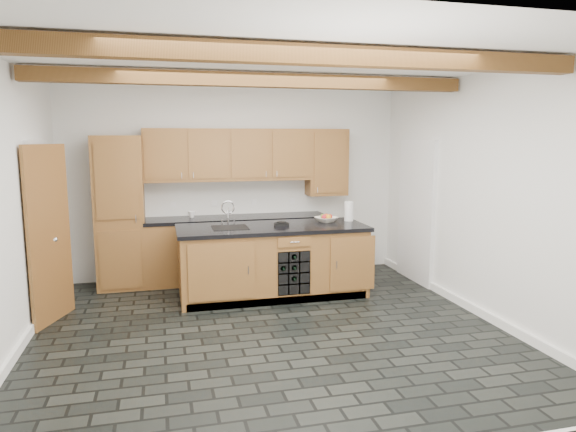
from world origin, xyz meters
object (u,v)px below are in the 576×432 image
(kitchen_scale, at_px, (281,224))
(island, at_px, (273,261))
(paper_towel, at_px, (349,211))
(fruit_bowl, at_px, (326,219))

(kitchen_scale, bearing_deg, island, 176.53)
(island, bearing_deg, paper_towel, 8.46)
(island, relative_size, fruit_bowl, 8.53)
(kitchen_scale, distance_m, fruit_bowl, 0.68)
(kitchen_scale, bearing_deg, paper_towel, 12.24)
(kitchen_scale, xyz_separation_m, fruit_bowl, (0.66, 0.15, 0.01))
(island, height_order, kitchen_scale, kitchen_scale)
(island, distance_m, kitchen_scale, 0.50)
(fruit_bowl, bearing_deg, island, -169.73)
(island, bearing_deg, fruit_bowl, 10.27)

